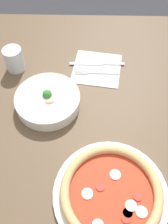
{
  "coord_description": "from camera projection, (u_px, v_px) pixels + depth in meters",
  "views": [
    {
      "loc": [
        -0.39,
        -0.06,
        1.43
      ],
      "look_at": [
        0.08,
        -0.05,
        0.75
      ],
      "focal_mm": 40.0,
      "sensor_mm": 36.0,
      "label": 1
    }
  ],
  "objects": [
    {
      "name": "pizza",
      "position": [
        111.0,
        193.0,
        0.67
      ],
      "size": [
        0.32,
        0.32,
        0.04
      ],
      "color": "white",
      "rests_on": "dining_table"
    },
    {
      "name": "napkin",
      "position": [
        97.0,
        68.0,
        0.97
      ],
      "size": [
        0.2,
        0.2,
        0.0
      ],
      "color": "white",
      "rests_on": "dining_table"
    },
    {
      "name": "ground_plane",
      "position": [
        75.0,
        202.0,
        1.39
      ],
      "size": [
        8.0,
        8.0,
        0.0
      ],
      "primitive_type": "plane",
      "color": "#333338"
    },
    {
      "name": "glass",
      "position": [
        14.0,
        59.0,
        0.93
      ],
      "size": [
        0.07,
        0.07,
        0.09
      ],
      "color": "silver",
      "rests_on": "dining_table"
    },
    {
      "name": "bowl",
      "position": [
        48.0,
        100.0,
        0.84
      ],
      "size": [
        0.22,
        0.22,
        0.07
      ],
      "color": "white",
      "rests_on": "dining_table"
    },
    {
      "name": "knife",
      "position": [
        99.0,
        64.0,
        0.98
      ],
      "size": [
        0.02,
        0.22,
        0.01
      ],
      "rotation": [
        0.0,
        0.0,
        1.58
      ],
      "color": "silver",
      "rests_on": "napkin"
    },
    {
      "name": "dining_table",
      "position": [
        70.0,
        149.0,
        0.87
      ],
      "size": [
        1.31,
        1.0,
        0.73
      ],
      "color": "brown",
      "rests_on": "ground_plane"
    },
    {
      "name": "fork",
      "position": [
        97.0,
        73.0,
        0.95
      ],
      "size": [
        0.01,
        0.17,
        0.0
      ],
      "rotation": [
        0.0,
        0.0,
        1.58
      ],
      "color": "silver",
      "rests_on": "napkin"
    }
  ]
}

